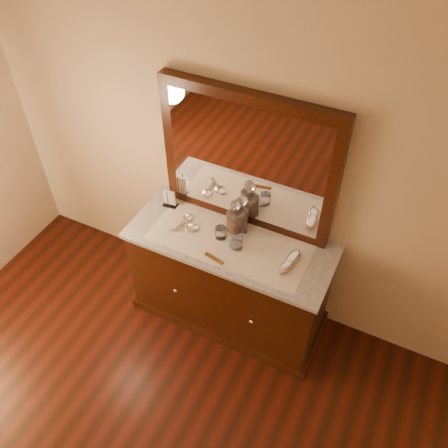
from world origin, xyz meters
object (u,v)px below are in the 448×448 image
Objects in this scene: pin_dish at (234,244)px; decanter_left at (235,220)px; napkin_rack at (170,199)px; brush_near at (287,266)px; comb at (214,258)px; hand_mirror_outer at (186,219)px; mirror_frame at (248,162)px; dresser_cabinet at (230,281)px; brush_far at (292,259)px; decanter_right at (241,216)px; hand_mirror_inner at (189,228)px.

pin_dish is 0.28× the size of decanter_left.
napkin_rack reaches higher than pin_dish.
napkin_rack is 0.97× the size of brush_near.
hand_mirror_outer is (-0.34, 0.24, 0.00)m from comb.
decanter_left is 1.70× the size of brush_near.
dresser_cabinet is at bearing -90.00° from mirror_frame.
brush_far is (0.44, -0.24, -0.47)m from mirror_frame.
decanter_right reaches higher than hand_mirror_inner.
decanter_left reaches higher than hand_mirror_outer.
dresser_cabinet is at bearing -97.17° from decanter_right.
brush_far reaches higher than brush_near.
brush_far is at bearing -16.27° from decanter_right.
mirror_frame is 5.93× the size of hand_mirror_inner.
brush_near is at bearing 28.25° from comb.
hand_mirror_inner is at bearing -156.97° from decanter_left.
pin_dish is at bearing -9.21° from hand_mirror_outer.
mirror_frame is 7.17× the size of brush_near.
comb is 0.73× the size of hand_mirror_inner.
decanter_left is 0.48m from brush_near.
napkin_rack is 0.82× the size of hand_mirror_outer.
brush_near is 0.85× the size of hand_mirror_outer.
pin_dish is 0.17m from decanter_left.
hand_mirror_inner is at bearing -32.49° from napkin_rack.
hand_mirror_inner is at bearing -176.97° from brush_far.
mirror_frame reaches higher than napkin_rack.
mirror_frame is 0.65m from hand_mirror_outer.
dresser_cabinet is 1.17× the size of mirror_frame.
napkin_rack is 0.57× the size of decanter_left.
decanter_left reaches higher than brush_far.
napkin_rack is 0.57m from decanter_right.
pin_dish is 0.27× the size of decanter_right.
comb is 0.52× the size of decanter_left.
napkin_rack is (-0.55, -0.12, -0.44)m from mirror_frame.
brush_far is (0.41, 0.04, 0.02)m from pin_dish.
dresser_cabinet is at bearing -5.81° from hand_mirror_outer.
mirror_frame reaches higher than pin_dish.
napkin_rack reaches higher than hand_mirror_outer.
decanter_left is 0.94× the size of decanter_right.
decanter_right is at bearing -81.43° from mirror_frame.
pin_dish is 0.55× the size of comb.
hand_mirror_inner is at bearing -46.93° from hand_mirror_outer.
napkin_rack reaches higher than dresser_cabinet.
brush_far is 0.81m from hand_mirror_outer.
decanter_right is at bearing 0.80° from napkin_rack.
hand_mirror_outer reaches higher than dresser_cabinet.
hand_mirror_inner reaches higher than hand_mirror_outer.
dresser_cabinet is 0.56m from decanter_left.
brush_near is (0.42, -0.20, -0.10)m from decanter_right.
brush_far reaches higher than dresser_cabinet.
napkin_rack is 1.00m from brush_far.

